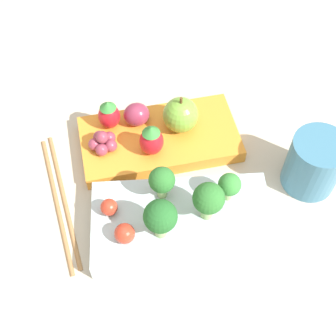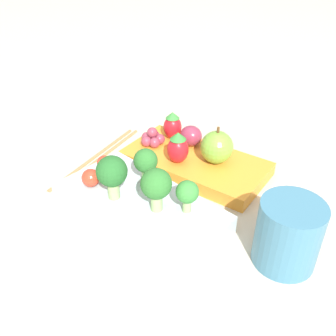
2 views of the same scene
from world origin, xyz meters
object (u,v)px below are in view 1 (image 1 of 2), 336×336
at_px(broccoli_floret_1, 160,217).
at_px(chopsticks_pair, 60,198).
at_px(apple, 181,115).
at_px(grape_cluster, 103,142).
at_px(cherry_tomato_0, 109,207).
at_px(plum, 137,114).
at_px(drinking_cup, 314,163).
at_px(strawberry_0, 151,140).
at_px(strawberry_1, 109,115).
at_px(cherry_tomato_1, 125,233).
at_px(broccoli_floret_0, 209,199).
at_px(broccoli_floret_3, 162,181).
at_px(bento_box_savoury, 179,224).
at_px(bento_box_fruit, 158,139).
at_px(broccoli_floret_2, 229,185).

relative_size(broccoli_floret_1, chopsticks_pair, 0.29).
height_order(apple, grape_cluster, apple).
height_order(cherry_tomato_0, apple, apple).
xyz_separation_m(plum, drinking_cup, (-0.21, 0.13, 0.00)).
bearing_deg(strawberry_0, cherry_tomato_0, 51.02).
bearing_deg(strawberry_1, grape_cluster, 68.21).
height_order(cherry_tomato_1, strawberry_0, strawberry_0).
distance_m(strawberry_0, drinking_cup, 0.21).
bearing_deg(drinking_cup, grape_cluster, -20.78).
relative_size(apple, plum, 1.60).
relative_size(strawberry_0, chopsticks_pair, 0.23).
relative_size(broccoli_floret_0, strawberry_0, 1.17).
height_order(apple, strawberry_1, apple).
bearing_deg(grape_cluster, broccoli_floret_1, 108.34).
distance_m(broccoli_floret_0, cherry_tomato_0, 0.12).
distance_m(broccoli_floret_3, plum, 0.13).
distance_m(bento_box_savoury, plum, 0.17).
distance_m(broccoli_floret_1, broccoli_floret_3, 0.05).
bearing_deg(strawberry_1, cherry_tomato_0, 81.71).
xyz_separation_m(bento_box_fruit, broccoli_floret_0, (-0.03, 0.14, 0.05)).
distance_m(broccoli_floret_1, chopsticks_pair, 0.16).
distance_m(cherry_tomato_0, chopsticks_pair, 0.09).
bearing_deg(chopsticks_pair, grape_cluster, -139.49).
bearing_deg(broccoli_floret_3, bento_box_fruit, -98.39).
distance_m(bento_box_savoury, strawberry_0, 0.12).
distance_m(broccoli_floret_0, chopsticks_pair, 0.20).
relative_size(broccoli_floret_1, strawberry_0, 1.22).
bearing_deg(cherry_tomato_0, apple, -134.45).
bearing_deg(broccoli_floret_3, broccoli_floret_1, 76.43).
bearing_deg(plum, drinking_cup, 147.51).
distance_m(broccoli_floret_1, plum, 0.18).
bearing_deg(bento_box_fruit, chopsticks_pair, 23.54).
relative_size(grape_cluster, drinking_cup, 0.50).
distance_m(broccoli_floret_3, strawberry_1, 0.14).
bearing_deg(drinking_cup, plum, -32.49).
distance_m(broccoli_floret_0, strawberry_0, 0.12).
xyz_separation_m(plum, chopsticks_pair, (0.12, 0.09, -0.03)).
bearing_deg(plum, apple, 160.00).
bearing_deg(apple, bento_box_fruit, 13.21).
height_order(broccoli_floret_3, chopsticks_pair, broccoli_floret_3).
relative_size(apple, strawberry_1, 1.25).
xyz_separation_m(apple, strawberry_0, (0.05, 0.03, -0.00)).
bearing_deg(plum, broccoli_floret_3, 94.04).
xyz_separation_m(broccoli_floret_2, chopsticks_pair, (0.21, -0.06, -0.05)).
xyz_separation_m(apple, chopsticks_pair, (0.18, 0.07, -0.04)).
distance_m(bento_box_fruit, apple, 0.05).
bearing_deg(broccoli_floret_2, cherry_tomato_1, 12.27).
bearing_deg(broccoli_floret_3, strawberry_0, -91.18).
height_order(cherry_tomato_0, drinking_cup, drinking_cup).
bearing_deg(broccoli_floret_1, bento_box_fruit, -100.17).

